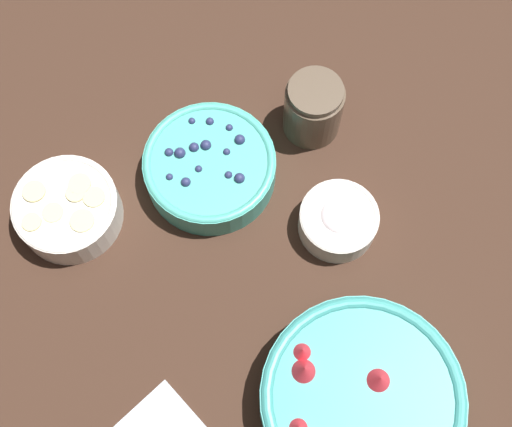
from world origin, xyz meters
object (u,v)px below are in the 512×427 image
Objects in this scene: bowl_cream at (338,220)px; jar_chocolate at (313,109)px; bowl_bananas at (67,209)px; bowl_strawberries at (360,400)px; bowl_blueberries at (210,167)px.

jar_chocolate is at bearing -7.66° from bowl_cream.
jar_chocolate is (0.03, -0.37, 0.01)m from bowl_bananas.
bowl_strawberries is 0.24m from bowl_cream.
bowl_strawberries reaches higher than bowl_bananas.
bowl_bananas is 1.33× the size of bowl_cream.
bowl_bananas is 0.37m from jar_chocolate.
bowl_bananas is at bearing 37.91° from bowl_strawberries.
jar_chocolate reaches higher than bowl_strawberries.
bowl_cream is (0.23, -0.06, -0.01)m from bowl_strawberries.
bowl_bananas is at bearing 69.06° from bowl_cream.
bowl_blueberries is 0.17m from jar_chocolate.
bowl_blueberries is 1.29× the size of bowl_bananas.
bowl_blueberries is 0.19m from bowl_cream.
bowl_strawberries reaches higher than bowl_blueberries.
bowl_strawberries is at bearing -142.09° from bowl_bananas.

